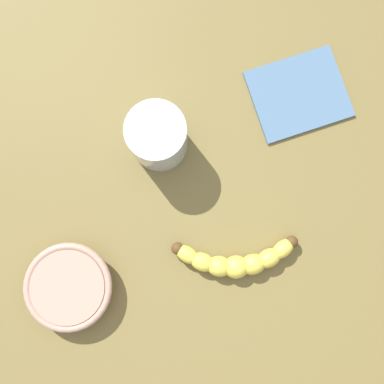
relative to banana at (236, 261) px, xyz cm
name	(u,v)px	position (x,y,z in cm)	size (l,w,h in cm)	color
wooden_tabletop	(205,182)	(-6.26, 12.40, -3.33)	(120.00, 120.00, 3.00)	brown
banana	(236,261)	(0.00, 0.00, 0.00)	(19.99, 8.22, 3.66)	#E2CC48
smoothie_glass	(158,138)	(-14.50, 17.54, 3.37)	(9.24, 9.24, 10.79)	silver
ceramic_bowl	(69,287)	(-25.49, -7.11, 0.65)	(13.80, 13.80, 4.11)	tan
folded_napkin	(299,94)	(7.58, 28.74, -1.53)	(15.47, 12.88, 0.60)	slate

